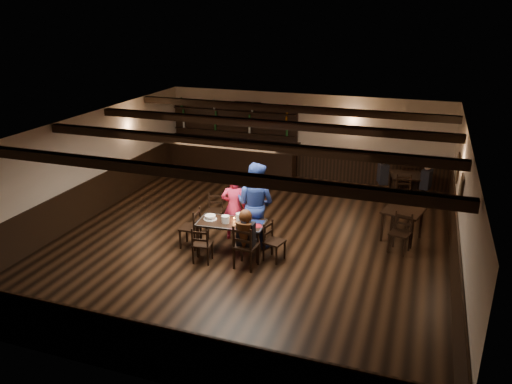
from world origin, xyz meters
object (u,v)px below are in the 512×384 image
(chair_near_right, at_px, (244,244))
(woman_pink, at_px, (234,207))
(man_blue, at_px, (255,204))
(cake, at_px, (210,217))
(bar_counter, at_px, (233,151))
(dining_table, at_px, (231,226))
(chair_near_left, at_px, (201,242))

(chair_near_right, relative_size, woman_pink, 0.62)
(chair_near_right, xyz_separation_m, woman_pink, (-0.75, 1.32, 0.22))
(man_blue, bearing_deg, cake, 48.47)
(chair_near_right, bearing_deg, bar_counter, 113.71)
(dining_table, bearing_deg, cake, -178.93)
(woman_pink, height_order, cake, woman_pink)
(dining_table, xyz_separation_m, woman_pink, (-0.22, 0.72, 0.14))
(dining_table, relative_size, bar_counter, 0.34)
(man_blue, distance_m, bar_counter, 5.46)
(woman_pink, xyz_separation_m, cake, (-0.28, -0.73, -0.01))
(man_blue, bearing_deg, dining_table, 72.58)
(dining_table, bearing_deg, man_blue, 61.33)
(woman_pink, bearing_deg, man_blue, 154.53)
(woman_pink, bearing_deg, bar_counter, -84.83)
(dining_table, bearing_deg, bar_counter, 111.33)
(dining_table, height_order, chair_near_left, chair_near_left)
(chair_near_left, relative_size, cake, 2.77)
(woman_pink, distance_m, man_blue, 0.60)
(man_blue, height_order, bar_counter, bar_counter)
(chair_near_right, height_order, bar_counter, bar_counter)
(dining_table, relative_size, chair_near_right, 1.55)
(woman_pink, distance_m, cake, 0.78)
(chair_near_right, bearing_deg, woman_pink, 119.65)
(cake, bearing_deg, chair_near_right, -29.76)
(chair_near_right, bearing_deg, man_blue, 98.49)
(chair_near_right, distance_m, cake, 1.21)
(chair_near_left, height_order, cake, cake)
(chair_near_right, bearing_deg, cake, 150.24)
(bar_counter, bearing_deg, cake, -73.37)
(chair_near_right, xyz_separation_m, cake, (-1.03, 0.59, 0.22))
(dining_table, distance_m, chair_near_left, 0.81)
(chair_near_left, bearing_deg, chair_near_right, 3.98)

